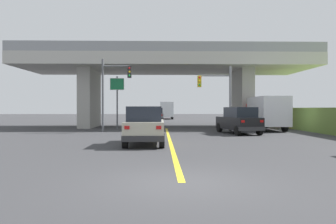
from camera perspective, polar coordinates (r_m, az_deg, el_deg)
ground at (r=34.14m, az=-0.36°, el=-2.61°), size 160.00×160.00×0.00m
overpass_bridge at (r=34.31m, az=-0.37°, el=7.06°), size 28.97×9.60×7.93m
lane_divider_stripe at (r=20.08m, az=0.28°, el=-4.86°), size 0.20×23.07×0.01m
suv_lead at (r=17.55m, az=-3.99°, el=-2.34°), size 2.03×4.63×2.02m
suv_crossing at (r=25.55m, az=12.18°, el=-1.43°), size 2.77×4.93×2.02m
box_truck at (r=30.45m, az=16.46°, el=-0.09°), size 2.33×7.02×2.92m
sedan_oncoming at (r=45.56m, az=-2.01°, el=-0.53°), size 1.94×4.34×2.02m
traffic_signal_nearside at (r=27.93m, az=8.84°, el=3.66°), size 2.85×0.36×5.47m
traffic_signal_farside at (r=27.45m, az=-9.69°, el=4.51°), size 2.44×0.36×5.98m
highway_sign at (r=31.21m, az=-8.80°, el=3.61°), size 1.32×0.17×4.92m
semi_truck_distant at (r=60.07m, az=-0.25°, el=0.32°), size 2.33×6.81×3.07m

